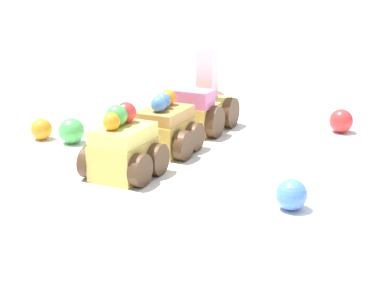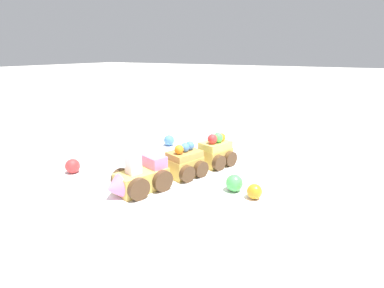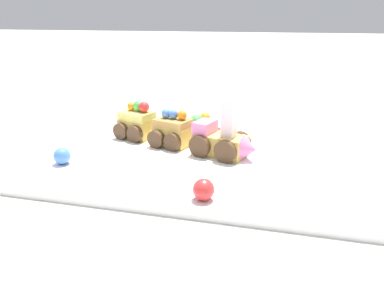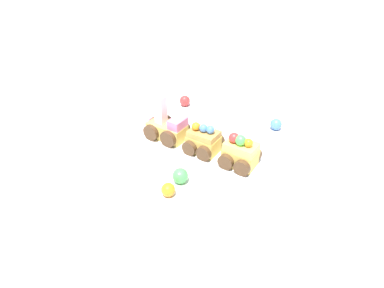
{
  "view_description": "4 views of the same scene",
  "coord_description": "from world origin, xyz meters",
  "px_view_note": "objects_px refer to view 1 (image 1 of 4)",
  "views": [
    {
      "loc": [
        -0.68,
        -0.09,
        0.23
      ],
      "look_at": [
        -0.02,
        -0.01,
        0.02
      ],
      "focal_mm": 60.0,
      "sensor_mm": 36.0,
      "label": 1
    },
    {
      "loc": [
        0.45,
        0.31,
        0.24
      ],
      "look_at": [
        -0.02,
        0.04,
        0.08
      ],
      "focal_mm": 28.0,
      "sensor_mm": 36.0,
      "label": 2
    },
    {
      "loc": [
        0.17,
        -0.6,
        0.24
      ],
      "look_at": [
        0.02,
        0.01,
        0.02
      ],
      "focal_mm": 35.0,
      "sensor_mm": 36.0,
      "label": 3
    },
    {
      "loc": [
        -0.13,
        0.54,
        0.38
      ],
      "look_at": [
        0.0,
        0.04,
        0.03
      ],
      "focal_mm": 28.0,
      "sensor_mm": 36.0,
      "label": 4
    }
  ],
  "objects_px": {
    "cake_car_lemon": "(123,150)",
    "gumball_blue": "(291,195)",
    "cake_train_locomotive": "(204,108)",
    "gumball_red": "(341,121)",
    "cake_car_caramel": "(165,130)",
    "gumball_green": "(71,131)",
    "gumball_orange": "(41,129)"
  },
  "relations": [
    {
      "from": "cake_train_locomotive",
      "to": "gumball_green",
      "type": "distance_m",
      "value": 0.17
    },
    {
      "from": "cake_car_caramel",
      "to": "gumball_orange",
      "type": "bearing_deg",
      "value": 98.0
    },
    {
      "from": "cake_car_lemon",
      "to": "gumball_green",
      "type": "bearing_deg",
      "value": 58.79
    },
    {
      "from": "cake_car_caramel",
      "to": "gumball_red",
      "type": "distance_m",
      "value": 0.22
    },
    {
      "from": "cake_train_locomotive",
      "to": "cake_car_caramel",
      "type": "xyz_separation_m",
      "value": [
        -0.1,
        0.03,
        -0.0
      ]
    },
    {
      "from": "gumball_red",
      "to": "gumball_orange",
      "type": "relative_size",
      "value": 1.14
    },
    {
      "from": "cake_train_locomotive",
      "to": "gumball_orange",
      "type": "xyz_separation_m",
      "value": [
        -0.07,
        0.18,
        -0.01
      ]
    },
    {
      "from": "cake_car_caramel",
      "to": "cake_car_lemon",
      "type": "relative_size",
      "value": 1.0
    },
    {
      "from": "cake_car_caramel",
      "to": "gumball_orange",
      "type": "xyz_separation_m",
      "value": [
        0.03,
        0.15,
        -0.01
      ]
    },
    {
      "from": "cake_car_caramel",
      "to": "gumball_orange",
      "type": "relative_size",
      "value": 3.35
    },
    {
      "from": "cake_train_locomotive",
      "to": "cake_car_caramel",
      "type": "relative_size",
      "value": 1.43
    },
    {
      "from": "cake_car_caramel",
      "to": "gumball_orange",
      "type": "height_order",
      "value": "cake_car_caramel"
    },
    {
      "from": "cake_car_lemon",
      "to": "gumball_orange",
      "type": "height_order",
      "value": "cake_car_lemon"
    },
    {
      "from": "gumball_blue",
      "to": "gumball_red",
      "type": "relative_size",
      "value": 0.95
    },
    {
      "from": "cake_train_locomotive",
      "to": "gumball_green",
      "type": "bearing_deg",
      "value": 138.09
    },
    {
      "from": "cake_car_caramel",
      "to": "cake_train_locomotive",
      "type": "bearing_deg",
      "value": -0.07
    },
    {
      "from": "cake_car_caramel",
      "to": "gumball_red",
      "type": "height_order",
      "value": "cake_car_caramel"
    },
    {
      "from": "gumball_blue",
      "to": "cake_car_lemon",
      "type": "bearing_deg",
      "value": 68.18
    },
    {
      "from": "gumball_green",
      "to": "gumball_orange",
      "type": "distance_m",
      "value": 0.04
    },
    {
      "from": "cake_train_locomotive",
      "to": "gumball_orange",
      "type": "relative_size",
      "value": 4.79
    },
    {
      "from": "cake_train_locomotive",
      "to": "gumball_green",
      "type": "xyz_separation_m",
      "value": [
        -0.08,
        0.14,
        -0.01
      ]
    },
    {
      "from": "cake_car_caramel",
      "to": "gumball_blue",
      "type": "relative_size",
      "value": 3.07
    },
    {
      "from": "cake_train_locomotive",
      "to": "gumball_blue",
      "type": "xyz_separation_m",
      "value": [
        -0.24,
        -0.1,
        -0.01
      ]
    },
    {
      "from": "cake_train_locomotive",
      "to": "gumball_green",
      "type": "relative_size",
      "value": 4.07
    },
    {
      "from": "gumball_green",
      "to": "gumball_red",
      "type": "xyz_separation_m",
      "value": [
        0.08,
        -0.31,
        -0.0
      ]
    },
    {
      "from": "gumball_blue",
      "to": "gumball_orange",
      "type": "xyz_separation_m",
      "value": [
        0.17,
        0.28,
        -0.0
      ]
    },
    {
      "from": "gumball_blue",
      "to": "gumball_red",
      "type": "bearing_deg",
      "value": -14.9
    },
    {
      "from": "cake_car_lemon",
      "to": "gumball_blue",
      "type": "relative_size",
      "value": 3.07
    },
    {
      "from": "cake_train_locomotive",
      "to": "gumball_red",
      "type": "height_order",
      "value": "cake_train_locomotive"
    },
    {
      "from": "cake_car_caramel",
      "to": "gumball_green",
      "type": "xyz_separation_m",
      "value": [
        0.02,
        0.11,
        -0.01
      ]
    },
    {
      "from": "gumball_red",
      "to": "cake_car_lemon",
      "type": "bearing_deg",
      "value": 128.64
    },
    {
      "from": "gumball_red",
      "to": "cake_car_caramel",
      "type": "bearing_deg",
      "value": 116.7
    }
  ]
}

